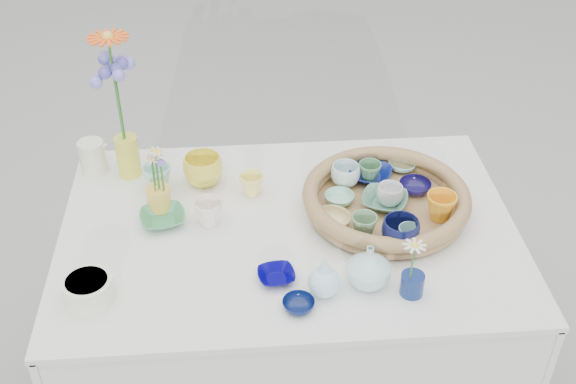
{
  "coord_description": "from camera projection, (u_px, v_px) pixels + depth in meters",
  "views": [
    {
      "loc": [
        -0.12,
        -1.55,
        2.03
      ],
      "look_at": [
        0.0,
        0.02,
        0.87
      ],
      "focal_mm": 45.0,
      "sensor_mm": 36.0,
      "label": 1
    }
  ],
  "objects": [
    {
      "name": "tray_ceramic_4",
      "position": [
        364.0,
        226.0,
        1.92
      ],
      "size": [
        0.08,
        0.08,
        0.07
      ],
      "primitive_type": "imported",
      "rotation": [
        0.0,
        0.0,
        -0.23
      ],
      "color": "#678D64",
      "rests_on": "wicker_tray"
    },
    {
      "name": "fluted_bowl",
      "position": [
        88.0,
        290.0,
        1.75
      ],
      "size": [
        0.13,
        0.13,
        0.06
      ],
      "primitive_type": null,
      "rotation": [
        0.0,
        0.0,
        0.06
      ],
      "color": "#E7EACC",
      "rests_on": "display_table"
    },
    {
      "name": "tray_ceramic_7",
      "position": [
        390.0,
        195.0,
        2.04
      ],
      "size": [
        0.1,
        0.1,
        0.06
      ],
      "primitive_type": "imported",
      "rotation": [
        0.0,
        0.0,
        -0.42
      ],
      "color": "silver",
      "rests_on": "wicker_tray"
    },
    {
      "name": "tray_ceramic_6",
      "position": [
        345.0,
        175.0,
        2.11
      ],
      "size": [
        0.1,
        0.1,
        0.07
      ],
      "primitive_type": "imported",
      "rotation": [
        0.0,
        0.0,
        0.14
      ],
      "color": "silver",
      "rests_on": "wicker_tray"
    },
    {
      "name": "gerbera",
      "position": [
        116.0,
        91.0,
        2.03
      ],
      "size": [
        0.14,
        0.14,
        0.34
      ],
      "primitive_type": null,
      "rotation": [
        0.0,
        0.0,
        0.1
      ],
      "color": "#FE5B15",
      "rests_on": "tall_vase_yellow"
    },
    {
      "name": "loose_ceramic_5",
      "position": [
        158.0,
        178.0,
        2.12
      ],
      "size": [
        0.09,
        0.09,
        0.08
      ],
      "primitive_type": "imported",
      "rotation": [
        0.0,
        0.0,
        0.09
      ],
      "color": "#A4D7C4",
      "rests_on": "display_table"
    },
    {
      "name": "loose_ceramic_4",
      "position": [
        276.0,
        276.0,
        1.82
      ],
      "size": [
        0.11,
        0.11,
        0.02
      ],
      "primitive_type": "imported",
      "rotation": [
        0.0,
        0.0,
        0.15
      ],
      "color": "#03005E",
      "rests_on": "display_table"
    },
    {
      "name": "tray_ceramic_9",
      "position": [
        400.0,
        233.0,
        1.89
      ],
      "size": [
        0.12,
        0.12,
        0.08
      ],
      "primitive_type": "imported",
      "rotation": [
        0.0,
        0.0,
        0.19
      ],
      "color": "#0C103B",
      "rests_on": "wicker_tray"
    },
    {
      "name": "loose_ceramic_2",
      "position": [
        163.0,
        218.0,
        2.01
      ],
      "size": [
        0.15,
        0.15,
        0.03
      ],
      "primitive_type": "imported",
      "rotation": [
        0.0,
        0.0,
        0.19
      ],
      "color": "#3D8E5D",
      "rests_on": "display_table"
    },
    {
      "name": "hydrangea",
      "position": [
        119.0,
        103.0,
        2.06
      ],
      "size": [
        0.1,
        0.1,
        0.32
      ],
      "primitive_type": null,
      "rotation": [
        0.0,
        0.0,
        0.14
      ],
      "color": "#4E4BAA",
      "rests_on": "tall_vase_yellow"
    },
    {
      "name": "wicker_tray",
      "position": [
        386.0,
        200.0,
        2.04
      ],
      "size": [
        0.47,
        0.47,
        0.08
      ],
      "primitive_type": null,
      "color": "brown",
      "rests_on": "display_table"
    },
    {
      "name": "bud_vase_seafoam",
      "position": [
        369.0,
        266.0,
        1.78
      ],
      "size": [
        0.15,
        0.15,
        0.12
      ],
      "primitive_type": "imported",
      "rotation": [
        0.0,
        0.0,
        -0.4
      ],
      "color": "silver",
      "rests_on": "display_table"
    },
    {
      "name": "single_daisy",
      "position": [
        412.0,
        262.0,
        1.72
      ],
      "size": [
        0.07,
        0.07,
        0.12
      ],
      "primitive_type": null,
      "rotation": [
        0.0,
        0.0,
        -0.15
      ],
      "color": "white",
      "rests_on": "bud_vase_cobalt"
    },
    {
      "name": "daisy_posy",
      "position": [
        158.0,
        167.0,
        1.98
      ],
      "size": [
        0.08,
        0.08,
        0.14
      ],
      "primitive_type": null,
      "rotation": [
        0.0,
        0.0,
        -0.09
      ],
      "color": "silver",
      "rests_on": "daisy_cup"
    },
    {
      "name": "tray_ceramic_5",
      "position": [
        339.0,
        198.0,
        2.05
      ],
      "size": [
        0.11,
        0.11,
        0.03
      ],
      "primitive_type": "imported",
      "rotation": [
        0.0,
        0.0,
        -0.35
      ],
      "color": "#89C7AB",
      "rests_on": "wicker_tray"
    },
    {
      "name": "tray_ceramic_3",
      "position": [
        385.0,
        201.0,
        2.04
      ],
      "size": [
        0.17,
        0.17,
        0.03
      ],
      "primitive_type": "imported",
      "rotation": [
        0.0,
        0.0,
        -0.37
      ],
      "color": "#4D7F67",
      "rests_on": "wicker_tray"
    },
    {
      "name": "loose_ceramic_1",
      "position": [
        252.0,
        185.0,
        2.1
      ],
      "size": [
        0.09,
        0.09,
        0.07
      ],
      "primitive_type": "imported",
      "rotation": [
        0.0,
        0.0,
        0.38
      ],
      "color": "#FFF277",
      "rests_on": "display_table"
    },
    {
      "name": "loose_ceramic_3",
      "position": [
        209.0,
        212.0,
        1.99
      ],
      "size": [
        0.1,
        0.1,
        0.08
      ],
      "primitive_type": "imported",
      "rotation": [
        0.0,
        0.0,
        -0.31
      ],
      "color": "white",
      "rests_on": "display_table"
    },
    {
      "name": "loose_ceramic_6",
      "position": [
        299.0,
        305.0,
        1.74
      ],
      "size": [
        0.1,
        0.1,
        0.02
      ],
      "primitive_type": "imported",
      "rotation": [
        0.0,
        0.0,
        0.3
      ],
      "color": "#071344",
      "rests_on": "display_table"
    },
    {
      "name": "daisy_cup",
      "position": [
        159.0,
        199.0,
        2.04
      ],
      "size": [
        0.08,
        0.08,
        0.07
      ],
      "primitive_type": "cylinder",
      "rotation": [
        0.0,
        0.0,
        -0.14
      ],
      "color": "yellow",
      "rests_on": "display_table"
    },
    {
      "name": "loose_ceramic_0",
      "position": [
        203.0,
        170.0,
        2.14
      ],
      "size": [
        0.15,
        0.15,
        0.09
      ],
      "primitive_type": "imported",
      "rotation": [
        0.0,
        0.0,
        -0.32
      ],
      "color": "yellow",
      "rests_on": "display_table"
    },
    {
      "name": "tray_ceramic_1",
      "position": [
        415.0,
        187.0,
        2.1
      ],
      "size": [
        0.11,
        0.11,
        0.03
      ],
      "primitive_type": "imported",
      "rotation": [
        0.0,
        0.0,
        0.2
      ],
      "color": "#100B3C",
      "rests_on": "wicker_tray"
    },
    {
      "name": "tray_ceramic_2",
      "position": [
        441.0,
        207.0,
        1.98
      ],
      "size": [
        0.11,
        0.11,
        0.08
      ],
      "primitive_type": "imported",
      "rotation": [
        0.0,
        0.0,
        -0.39
      ],
      "color": "orange",
      "rests_on": "wicker_tray"
    },
    {
      "name": "tray_ceramic_12",
      "position": [
        370.0,
        173.0,
        2.13
      ],
      "size": [
        0.08,
        0.08,
        0.06
      ],
      "primitive_type": "imported",
      "rotation": [
        0.0,
        0.0,
        -0.3
      ],
      "color": "#4B7C54",
      "rests_on": "wicker_tray"
    },
    {
      "name": "bud_vase_cobalt",
      "position": [
        412.0,
        284.0,
        1.77
      ],
      "size": [
        0.07,
        0.07,
        0.06
      ],
      "primitive_type": "cylinder",
      "rotation": [
        0.0,
        0.0,
        0.15
      ],
      "color": "navy",
      "rests_on": "display_table"
    },
    {
      "name": "bud_vase_paleblue",
      "position": [
        324.0,
        275.0,
        1.75
      ],
      "size": [
        0.09,
        0.09,
        0.12
      ],
      "primitive_type": null,
      "rotation": [
        0.0,
        0.0,
        0.16
      ],
      "color": "#B7EAF0",
      "rests_on": "display_table"
    },
    {
      "name": "tray_ceramic_11",
      "position": [
        409.0,
        236.0,
        1.9
      ],
      "size": [
        0.08,
        0.08,
        0.06
      ],
      "primitive_type": "imported",
      "rotation": [
        0.0,
        0.0,
        0.34
      ],
      "color": "#84BAB0",
      "rests_on": "wicker_tray"
    },
    {
      "name": "tray_ceramic_10",
      "position": [
        332.0,
        221.0,
        1.97
      ],
      "size": [
        0.12,
        0.12,
        0.03
      ],
      "primitive_type": "imported",
      "rotation": [
        0.0,
        0.0,
        0.19
      ],
      "color": "#D4C17A",
      "rests_on": "wicker_tray"
    },
    {
      "name": "tray_ceramic_8",
      "position": [
        402.0,
        165.0,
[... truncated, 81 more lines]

